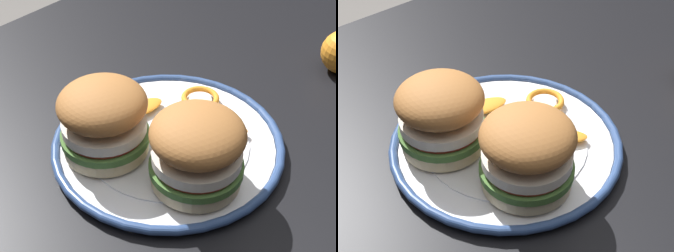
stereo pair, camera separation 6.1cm
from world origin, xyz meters
TOP-DOWN VIEW (x-y plane):
  - dining_table at (0.00, 0.00)m, footprint 1.23×0.86m
  - dinner_plate at (-0.06, -0.03)m, footprint 0.32×0.32m
  - sandwich_half_left at (-0.10, -0.11)m, footprint 0.14×0.14m
  - sandwich_half_right at (-0.13, 0.02)m, footprint 0.13×0.13m
  - orange_peel_curled at (0.03, -0.01)m, footprint 0.06×0.06m
  - orange_peel_strip_long at (-0.04, 0.04)m, footprint 0.08×0.05m
  - orange_peel_strip_short at (-0.01, -0.08)m, footprint 0.07×0.07m

SIDE VIEW (x-z plane):
  - dining_table at x=0.00m, z-range 0.26..0.98m
  - dinner_plate at x=-0.06m, z-range 0.72..0.74m
  - orange_peel_curled at x=0.03m, z-range 0.74..0.74m
  - orange_peel_strip_long at x=-0.04m, z-range 0.74..0.74m
  - orange_peel_strip_short at x=-0.01m, z-range 0.74..0.74m
  - sandwich_half_left at x=-0.10m, z-range 0.74..0.84m
  - sandwich_half_right at x=-0.13m, z-range 0.74..0.84m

